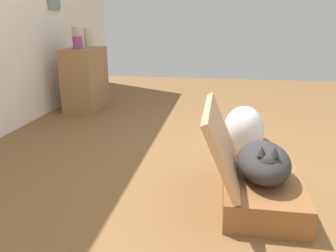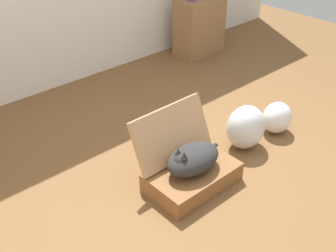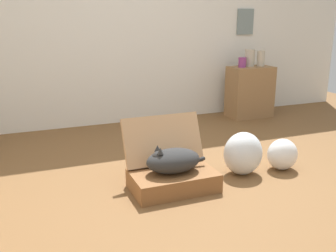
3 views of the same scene
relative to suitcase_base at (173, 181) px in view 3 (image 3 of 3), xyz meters
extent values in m
plane|color=brown|center=(0.37, -0.08, -0.08)|extent=(7.68, 7.68, 0.00)
cube|color=silver|center=(0.37, 2.18, 1.22)|extent=(6.40, 0.12, 2.60)
cube|color=gray|center=(1.95, 2.11, 1.19)|extent=(0.25, 0.02, 0.34)
cube|color=brown|center=(0.00, 0.00, 0.00)|extent=(0.67, 0.42, 0.15)
cube|color=tan|center=(0.00, 0.23, 0.27)|extent=(0.67, 0.20, 0.40)
ellipsoid|color=#2D2D2D|center=(0.00, 0.00, 0.17)|extent=(0.44, 0.28, 0.19)
sphere|color=#2D2D2D|center=(-0.12, 0.00, 0.21)|extent=(0.11, 0.11, 0.11)
cone|color=#2D2D2D|center=(-0.12, -0.03, 0.28)|extent=(0.05, 0.05, 0.05)
cone|color=#2D2D2D|center=(-0.12, 0.03, 0.28)|extent=(0.05, 0.05, 0.05)
cylinder|color=#2D2D2D|center=(0.20, 0.04, 0.12)|extent=(0.20, 0.03, 0.07)
ellipsoid|color=silver|center=(0.69, 0.07, 0.11)|extent=(0.35, 0.30, 0.38)
ellipsoid|color=white|center=(1.08, 0.03, 0.07)|extent=(0.28, 0.25, 0.28)
cube|color=olive|center=(1.86, 1.77, 0.27)|extent=(0.59, 0.34, 0.68)
cylinder|color=#8C387A|center=(1.72, 1.77, 0.67)|extent=(0.10, 0.10, 0.13)
cylinder|color=#B7AD99|center=(2.01, 1.78, 0.71)|extent=(0.10, 0.10, 0.21)
cylinder|color=#B7AD99|center=(1.86, 1.82, 0.72)|extent=(0.13, 0.13, 0.23)
camera|label=1|loc=(-1.73, 0.24, 0.90)|focal=35.91mm
camera|label=2|loc=(-1.73, -1.66, 1.97)|focal=44.37mm
camera|label=3|loc=(-1.10, -2.63, 1.27)|focal=41.33mm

